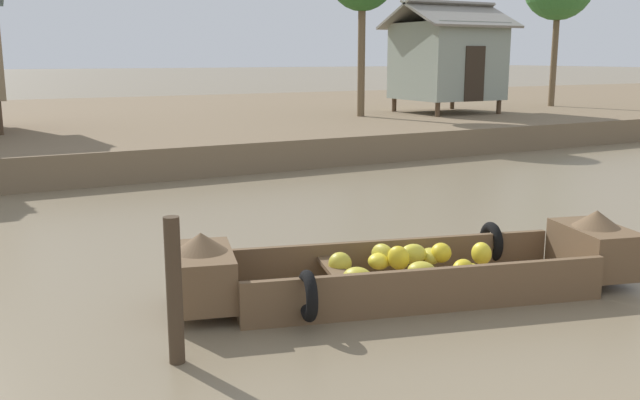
% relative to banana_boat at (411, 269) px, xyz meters
% --- Properties ---
extents(ground_plane, '(300.00, 300.00, 0.00)m').
position_rel_banana_boat_xyz_m(ground_plane, '(-0.80, 5.11, -0.30)').
color(ground_plane, '#7A6B51').
extents(riverbank_strip, '(160.00, 20.00, 0.72)m').
position_rel_banana_boat_xyz_m(riverbank_strip, '(-0.80, 18.48, 0.06)').
color(riverbank_strip, '#756047').
rests_on(riverbank_strip, ground).
extents(banana_boat, '(5.43, 2.41, 0.86)m').
position_rel_banana_boat_xyz_m(banana_boat, '(0.00, 0.00, 0.00)').
color(banana_boat, brown).
rests_on(banana_boat, ground).
extents(stilt_house_mid_right, '(3.72, 3.42, 3.79)m').
position_rel_banana_boat_xyz_m(stilt_house_mid_right, '(10.96, 13.45, 2.27)').
color(stilt_house_mid_right, '#4C3826').
rests_on(stilt_house_mid_right, riverbank_strip).
extents(mooring_post, '(0.14, 0.14, 1.33)m').
position_rel_banana_boat_xyz_m(mooring_post, '(-2.87, -0.51, 0.37)').
color(mooring_post, '#423323').
rests_on(mooring_post, ground).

